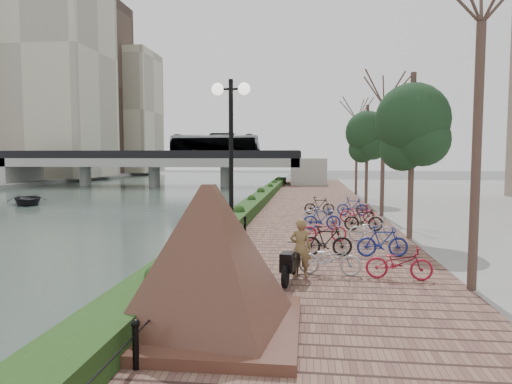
% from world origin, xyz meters
% --- Properties ---
extents(ground, '(220.00, 220.00, 0.00)m').
position_xyz_m(ground, '(0.00, 0.00, 0.00)').
color(ground, '#59595B').
rests_on(ground, ground).
extents(river_water, '(30.00, 130.00, 0.02)m').
position_xyz_m(river_water, '(-15.00, 25.00, 0.01)').
color(river_water, '#3E4E49').
rests_on(river_water, ground).
extents(promenade, '(8.00, 75.00, 0.50)m').
position_xyz_m(promenade, '(4.00, 17.50, 0.25)').
color(promenade, brown).
rests_on(promenade, ground).
extents(hedge, '(1.10, 56.00, 0.60)m').
position_xyz_m(hedge, '(0.60, 20.00, 0.80)').
color(hedge, '#1A3A15').
rests_on(hedge, promenade).
extents(chain_fence, '(0.10, 14.10, 0.70)m').
position_xyz_m(chain_fence, '(1.40, 2.00, 0.85)').
color(chain_fence, black).
rests_on(chain_fence, promenade).
extents(granite_monument, '(5.22, 5.22, 2.75)m').
position_xyz_m(granite_monument, '(2.18, -1.34, 1.89)').
color(granite_monument, '#42241C').
rests_on(granite_monument, promenade).
extents(lamppost, '(1.02, 0.32, 5.26)m').
position_xyz_m(lamppost, '(1.97, 2.39, 4.26)').
color(lamppost, black).
rests_on(lamppost, promenade).
extents(motorcycle, '(0.73, 1.59, 0.96)m').
position_xyz_m(motorcycle, '(3.56, 2.23, 0.98)').
color(motorcycle, black).
rests_on(motorcycle, promenade).
extents(pedestrian, '(0.61, 0.43, 1.59)m').
position_xyz_m(pedestrian, '(3.80, 2.66, 1.30)').
color(pedestrian, brown).
rests_on(pedestrian, promenade).
extents(bicycle_parking, '(2.40, 14.69, 1.00)m').
position_xyz_m(bicycle_parking, '(5.50, 9.25, 0.97)').
color(bicycle_parking, '#B1B1B6').
rests_on(bicycle_parking, promenade).
extents(street_trees, '(3.20, 37.12, 6.80)m').
position_xyz_m(street_trees, '(8.00, 12.68, 3.69)').
color(street_trees, '#3D2B24').
rests_on(street_trees, promenade).
extents(bridge, '(36.00, 10.77, 6.50)m').
position_xyz_m(bridge, '(-13.41, 45.00, 3.37)').
color(bridge, '#969792').
rests_on(bridge, ground).
extents(boat, '(4.71, 5.00, 0.84)m').
position_xyz_m(boat, '(-17.61, 23.26, 0.44)').
color(boat, black).
rests_on(boat, river_water).
extents(far_buildings, '(35.00, 38.00, 38.00)m').
position_xyz_m(far_buildings, '(-41.66, 65.91, 16.12)').
color(far_buildings, '#B9B39A').
rests_on(far_buildings, far_bank).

